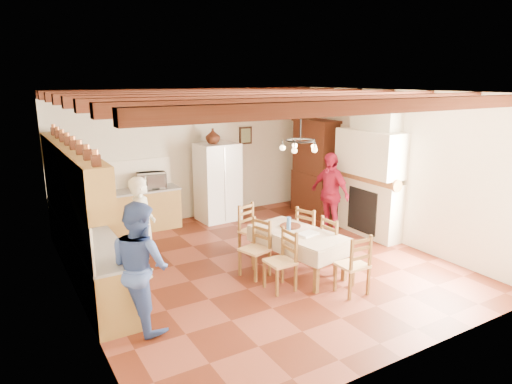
% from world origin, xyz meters
% --- Properties ---
extents(floor, '(6.00, 6.50, 0.02)m').
position_xyz_m(floor, '(0.00, 0.00, -0.01)').
color(floor, '#4D1C0E').
rests_on(floor, ground).
extents(ceiling, '(6.00, 6.50, 0.02)m').
position_xyz_m(ceiling, '(0.00, 0.00, 3.01)').
color(ceiling, white).
rests_on(ceiling, ground).
extents(wall_back, '(6.00, 0.02, 3.00)m').
position_xyz_m(wall_back, '(0.00, 3.26, 1.50)').
color(wall_back, beige).
rests_on(wall_back, ground).
extents(wall_front, '(6.00, 0.02, 3.00)m').
position_xyz_m(wall_front, '(0.00, -3.26, 1.50)').
color(wall_front, beige).
rests_on(wall_front, ground).
extents(wall_left, '(0.02, 6.50, 3.00)m').
position_xyz_m(wall_left, '(-3.01, 0.00, 1.50)').
color(wall_left, beige).
rests_on(wall_left, ground).
extents(wall_right, '(0.02, 6.50, 3.00)m').
position_xyz_m(wall_right, '(3.01, 0.00, 1.50)').
color(wall_right, beige).
rests_on(wall_right, ground).
extents(ceiling_beams, '(6.00, 6.30, 0.16)m').
position_xyz_m(ceiling_beams, '(0.00, 0.00, 2.91)').
color(ceiling_beams, '#3D160C').
rests_on(ceiling_beams, ground).
extents(lower_cabinets_left, '(0.60, 4.30, 0.86)m').
position_xyz_m(lower_cabinets_left, '(-2.70, 1.05, 0.43)').
color(lower_cabinets_left, olive).
rests_on(lower_cabinets_left, ground).
extents(lower_cabinets_back, '(2.30, 0.60, 0.86)m').
position_xyz_m(lower_cabinets_back, '(-1.55, 2.95, 0.43)').
color(lower_cabinets_back, olive).
rests_on(lower_cabinets_back, ground).
extents(countertop_left, '(0.62, 4.30, 0.04)m').
position_xyz_m(countertop_left, '(-2.70, 1.05, 0.88)').
color(countertop_left, gray).
rests_on(countertop_left, lower_cabinets_left).
extents(countertop_back, '(2.34, 0.62, 0.04)m').
position_xyz_m(countertop_back, '(-1.55, 2.95, 0.88)').
color(countertop_back, gray).
rests_on(countertop_back, lower_cabinets_back).
extents(backsplash_left, '(0.03, 4.30, 0.60)m').
position_xyz_m(backsplash_left, '(-2.98, 1.05, 1.20)').
color(backsplash_left, '#EDE7CF').
rests_on(backsplash_left, ground).
extents(backsplash_back, '(2.30, 0.03, 0.60)m').
position_xyz_m(backsplash_back, '(-1.55, 3.23, 1.20)').
color(backsplash_back, '#EDE7CF').
rests_on(backsplash_back, ground).
extents(upper_cabinets, '(0.35, 4.20, 0.70)m').
position_xyz_m(upper_cabinets, '(-2.83, 1.05, 1.85)').
color(upper_cabinets, olive).
rests_on(upper_cabinets, ground).
extents(fireplace, '(0.56, 1.60, 2.80)m').
position_xyz_m(fireplace, '(2.72, 0.20, 1.40)').
color(fireplace, beige).
rests_on(fireplace, ground).
extents(wall_picture, '(0.34, 0.03, 0.42)m').
position_xyz_m(wall_picture, '(1.55, 3.23, 1.85)').
color(wall_picture, black).
rests_on(wall_picture, ground).
extents(refrigerator, '(0.92, 0.77, 1.79)m').
position_xyz_m(refrigerator, '(0.55, 2.77, 0.89)').
color(refrigerator, white).
rests_on(refrigerator, floor).
extents(hutch, '(0.53, 1.26, 2.28)m').
position_xyz_m(hutch, '(2.75, 2.01, 1.14)').
color(hutch, '#39180B').
rests_on(hutch, floor).
extents(dining_table, '(1.11, 1.77, 0.72)m').
position_xyz_m(dining_table, '(0.39, -0.59, 0.64)').
color(dining_table, beige).
rests_on(dining_table, floor).
extents(chandelier, '(0.47, 0.47, 0.03)m').
position_xyz_m(chandelier, '(0.39, -0.59, 2.25)').
color(chandelier, black).
rests_on(chandelier, ground).
extents(chair_left_near, '(0.40, 0.42, 0.96)m').
position_xyz_m(chair_left_near, '(-0.24, -0.99, 0.48)').
color(chair_left_near, brown).
rests_on(chair_left_near, floor).
extents(chair_left_far, '(0.50, 0.51, 0.96)m').
position_xyz_m(chair_left_far, '(-0.31, -0.35, 0.48)').
color(chair_left_far, brown).
rests_on(chair_left_far, floor).
extents(chair_right_near, '(0.41, 0.43, 0.96)m').
position_xyz_m(chair_right_near, '(1.00, -0.86, 0.48)').
color(chair_right_near, brown).
rests_on(chair_right_near, floor).
extents(chair_right_far, '(0.52, 0.53, 0.96)m').
position_xyz_m(chair_right_far, '(1.00, -0.13, 0.48)').
color(chair_right_far, brown).
rests_on(chair_right_far, floor).
extents(chair_end_near, '(0.43, 0.41, 0.96)m').
position_xyz_m(chair_end_near, '(0.64, -1.66, 0.48)').
color(chair_end_near, brown).
rests_on(chair_end_near, floor).
extents(chair_end_far, '(0.52, 0.51, 0.96)m').
position_xyz_m(chair_end_far, '(0.13, 0.47, 0.48)').
color(chair_end_far, brown).
rests_on(chair_end_far, floor).
extents(person_man, '(0.55, 0.70, 1.69)m').
position_xyz_m(person_man, '(-1.86, 0.62, 0.84)').
color(person_man, silver).
rests_on(person_man, floor).
extents(person_woman_blue, '(0.91, 1.01, 1.72)m').
position_xyz_m(person_woman_blue, '(-2.40, -0.97, 0.86)').
color(person_woman_blue, '#364C8C').
rests_on(person_woman_blue, floor).
extents(person_woman_red, '(0.52, 1.05, 1.73)m').
position_xyz_m(person_woman_red, '(2.15, 0.72, 0.87)').
color(person_woman_red, maroon).
rests_on(person_woman_red, floor).
extents(microwave, '(0.67, 0.51, 0.33)m').
position_xyz_m(microwave, '(-0.94, 2.95, 1.07)').
color(microwave, silver).
rests_on(microwave, countertop_back).
extents(fridge_vase, '(0.38, 0.38, 0.34)m').
position_xyz_m(fridge_vase, '(0.45, 2.77, 1.96)').
color(fridge_vase, '#39180B').
rests_on(fridge_vase, refrigerator).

